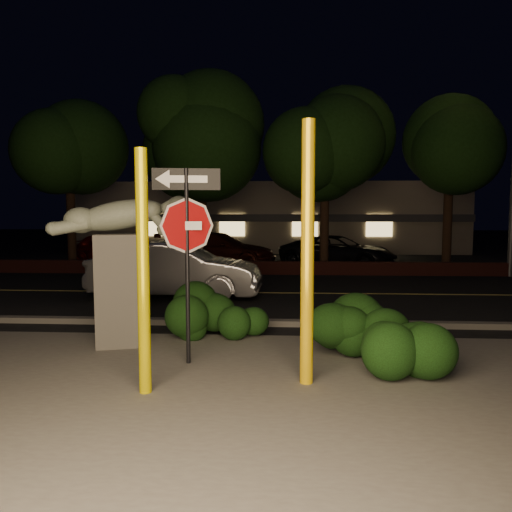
{
  "coord_description": "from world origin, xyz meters",
  "views": [
    {
      "loc": [
        0.95,
        -7.36,
        2.4
      ],
      "look_at": [
        0.42,
        1.4,
        1.6
      ],
      "focal_mm": 35.0,
      "sensor_mm": 36.0,
      "label": 1
    }
  ],
  "objects": [
    {
      "name": "tree_far_b",
      "position": [
        -2.5,
        13.2,
        6.05
      ],
      "size": [
        5.2,
        5.2,
        8.41
      ],
      "color": "black",
      "rests_on": "ground"
    },
    {
      "name": "streetlight",
      "position": [
        8.89,
        11.26,
        6.17
      ],
      "size": [
        1.52,
        0.65,
        10.38
      ],
      "rotation": [
        0.0,
        0.0,
        -0.26
      ],
      "color": "#494A4E",
      "rests_on": "ground"
    },
    {
      "name": "lane_marking",
      "position": [
        0.0,
        7.0,
        0.02
      ],
      "size": [
        80.0,
        0.12,
        0.0
      ],
      "primitive_type": "cube",
      "color": "#CDB752",
      "rests_on": "road"
    },
    {
      "name": "hedge_center",
      "position": [
        -0.24,
        1.9,
        0.5
      ],
      "size": [
        2.05,
        1.19,
        1.01
      ],
      "primitive_type": "ellipsoid",
      "rotation": [
        0.0,
        0.0,
        0.15
      ],
      "color": "black",
      "rests_on": "ground"
    },
    {
      "name": "hedge_far_right",
      "position": [
        2.69,
        -0.14,
        0.47
      ],
      "size": [
        1.55,
        1.21,
        0.94
      ],
      "primitive_type": "ellipsoid",
      "rotation": [
        0.0,
        0.0,
        0.3
      ],
      "color": "black",
      "rests_on": "ground"
    },
    {
      "name": "silver_sedan",
      "position": [
        -2.06,
        6.07,
        0.77
      ],
      "size": [
        4.72,
        1.8,
        1.53
      ],
      "primitive_type": "imported",
      "rotation": [
        0.0,
        0.0,
        1.53
      ],
      "color": "#B4B4B9",
      "rests_on": "ground"
    },
    {
      "name": "yellow_pole_right",
      "position": [
        1.24,
        -0.6,
        1.8
      ],
      "size": [
        0.18,
        0.18,
        3.61
      ],
      "primitive_type": "cylinder",
      "color": "yellow",
      "rests_on": "ground"
    },
    {
      "name": "brick_wall",
      "position": [
        0.0,
        11.3,
        0.25
      ],
      "size": [
        40.0,
        0.35,
        0.5
      ],
      "primitive_type": "cube",
      "color": "#401814",
      "rests_on": "ground"
    },
    {
      "name": "signpost",
      "position": [
        -0.56,
        0.19,
        2.16
      ],
      "size": [
        1.02,
        0.21,
        3.04
      ],
      "rotation": [
        0.0,
        0.0,
        0.16
      ],
      "color": "black",
      "rests_on": "ground"
    },
    {
      "name": "parked_car_red",
      "position": [
        -6.93,
        14.8,
        0.7
      ],
      "size": [
        4.44,
        3.01,
        1.4
      ],
      "primitive_type": "imported",
      "rotation": [
        0.0,
        0.0,
        1.21
      ],
      "color": "maroon",
      "rests_on": "ground"
    },
    {
      "name": "building",
      "position": [
        0.0,
        24.99,
        2.0
      ],
      "size": [
        22.0,
        10.2,
        4.0
      ],
      "color": "slate",
      "rests_on": "ground"
    },
    {
      "name": "tree_far_d",
      "position": [
        7.5,
        13.3,
        5.42
      ],
      "size": [
        4.4,
        4.4,
        7.42
      ],
      "color": "black",
      "rests_on": "ground"
    },
    {
      "name": "ground",
      "position": [
        0.0,
        10.0,
        0.0
      ],
      "size": [
        90.0,
        90.0,
        0.0
      ],
      "primitive_type": "plane",
      "color": "black",
      "rests_on": "ground"
    },
    {
      "name": "yellow_pole_left",
      "position": [
        -0.88,
        -1.09,
        1.6
      ],
      "size": [
        0.16,
        0.16,
        3.19
      ],
      "primitive_type": "cylinder",
      "color": "#D7C402",
      "rests_on": "ground"
    },
    {
      "name": "parked_car_dark",
      "position": [
        3.17,
        13.82,
        0.67
      ],
      "size": [
        5.32,
        3.85,
        1.34
      ],
      "primitive_type": "imported",
      "rotation": [
        0.0,
        0.0,
        1.19
      ],
      "color": "black",
      "rests_on": "ground"
    },
    {
      "name": "hedge_right",
      "position": [
        2.18,
        0.73,
        0.59
      ],
      "size": [
        1.84,
        1.04,
        1.18
      ],
      "primitive_type": "ellipsoid",
      "rotation": [
        0.0,
        0.0,
        0.04
      ],
      "color": "black",
      "rests_on": "ground"
    },
    {
      "name": "tree_far_c",
      "position": [
        2.5,
        12.8,
        5.66
      ],
      "size": [
        4.8,
        4.8,
        7.84
      ],
      "color": "black",
      "rests_on": "ground"
    },
    {
      "name": "patio",
      "position": [
        0.0,
        -1.0,
        0.01
      ],
      "size": [
        14.0,
        6.0,
        0.02
      ],
      "primitive_type": "cube",
      "color": "#4C4944",
      "rests_on": "ground"
    },
    {
      "name": "curb",
      "position": [
        0.0,
        2.9,
        0.06
      ],
      "size": [
        80.0,
        0.25,
        0.12
      ],
      "primitive_type": "cube",
      "color": "#4C4944",
      "rests_on": "ground"
    },
    {
      "name": "tree_far_a",
      "position": [
        -8.0,
        13.0,
        5.34
      ],
      "size": [
        4.6,
        4.6,
        7.43
      ],
      "color": "black",
      "rests_on": "ground"
    },
    {
      "name": "parking_lot",
      "position": [
        0.0,
        17.0,
        0.01
      ],
      "size": [
        40.0,
        12.0,
        0.01
      ],
      "primitive_type": "cube",
      "color": "black",
      "rests_on": "ground"
    },
    {
      "name": "road",
      "position": [
        0.0,
        7.0,
        0.01
      ],
      "size": [
        80.0,
        8.0,
        0.01
      ],
      "primitive_type": "cube",
      "color": "black",
      "rests_on": "ground"
    },
    {
      "name": "parked_car_darkred",
      "position": [
        -1.99,
        13.84,
        0.74
      ],
      "size": [
        5.38,
        2.97,
        1.48
      ],
      "primitive_type": "imported",
      "rotation": [
        0.0,
        0.0,
        1.38
      ],
      "color": "#44150E",
      "rests_on": "ground"
    },
    {
      "name": "sculpture",
      "position": [
        -1.96,
        1.26,
        1.64
      ],
      "size": [
        2.48,
        1.27,
        2.67
      ],
      "rotation": [
        0.0,
        0.0,
        0.28
      ],
      "color": "#4C4944",
      "rests_on": "ground"
    }
  ]
}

